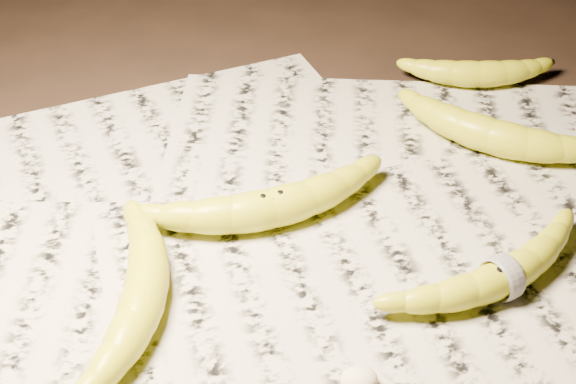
{
  "coord_description": "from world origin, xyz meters",
  "views": [
    {
      "loc": [
        -0.08,
        -0.58,
        0.53
      ],
      "look_at": [
        0.01,
        0.01,
        0.05
      ],
      "focal_mm": 50.0,
      "sensor_mm": 36.0,
      "label": 1
    }
  ],
  "objects": [
    {
      "name": "ground",
      "position": [
        0.0,
        0.0,
        0.0
      ],
      "size": [
        3.0,
        3.0,
        0.0
      ],
      "primitive_type": "plane",
      "color": "black",
      "rests_on": "ground"
    },
    {
      "name": "newspaper_patch",
      "position": [
        0.0,
        -0.03,
        0.0
      ],
      "size": [
        0.9,
        0.7,
        0.01
      ],
      "primitive_type": "cube",
      "color": "#B4B09A",
      "rests_on": "ground"
    },
    {
      "name": "banana_left_b",
      "position": [
        -0.13,
        -0.08,
        0.03
      ],
      "size": [
        0.1,
        0.21,
        0.04
      ],
      "primitive_type": null,
      "rotation": [
        0.0,
        0.0,
        1.38
      ],
      "color": "yellow",
      "rests_on": "newspaper_patch"
    },
    {
      "name": "banana_center",
      "position": [
        -0.0,
        0.02,
        0.03
      ],
      "size": [
        0.23,
        0.1,
        0.04
      ],
      "primitive_type": null,
      "rotation": [
        0.0,
        0.0,
        0.18
      ],
      "color": "yellow",
      "rests_on": "newspaper_patch"
    },
    {
      "name": "banana_taped",
      "position": [
        0.19,
        -0.11,
        0.03
      ],
      "size": [
        0.21,
        0.13,
        0.03
      ],
      "primitive_type": null,
      "rotation": [
        0.0,
        0.0,
        0.38
      ],
      "color": "yellow",
      "rests_on": "newspaper_patch"
    },
    {
      "name": "banana_upper_a",
      "position": [
        0.25,
        0.1,
        0.03
      ],
      "size": [
        0.21,
        0.18,
        0.04
      ],
      "primitive_type": null,
      "rotation": [
        0.0,
        0.0,
        -0.66
      ],
      "color": "yellow",
      "rests_on": "newspaper_patch"
    },
    {
      "name": "banana_upper_b",
      "position": [
        0.29,
        0.24,
        0.02
      ],
      "size": [
        0.17,
        0.08,
        0.03
      ],
      "primitive_type": null,
      "rotation": [
        0.0,
        0.0,
        -0.16
      ],
      "color": "yellow",
      "rests_on": "newspaper_patch"
    },
    {
      "name": "measuring_tape",
      "position": [
        0.19,
        -0.11,
        0.03
      ],
      "size": [
        0.02,
        0.04,
        0.04
      ],
      "primitive_type": "torus",
      "rotation": [
        0.0,
        1.57,
        0.38
      ],
      "color": "white",
      "rests_on": "newspaper_patch"
    },
    {
      "name": "flesh_chunk_c",
      "position": [
        0.04,
        -0.19,
        0.02
      ],
      "size": [
        0.03,
        0.03,
        0.02
      ],
      "primitive_type": "ellipsoid",
      "color": "beige",
      "rests_on": "newspaper_patch"
    }
  ]
}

